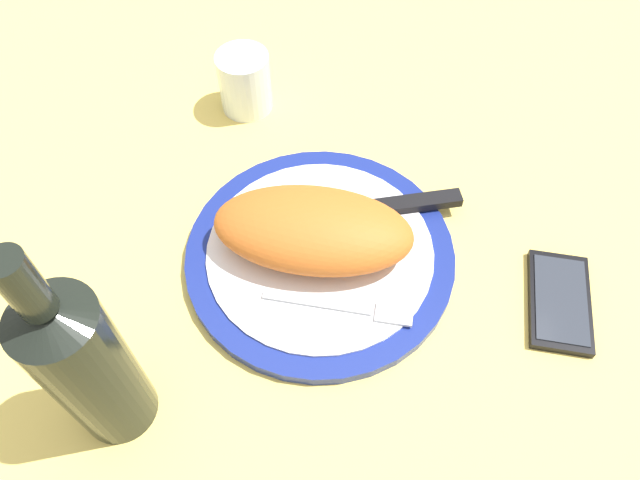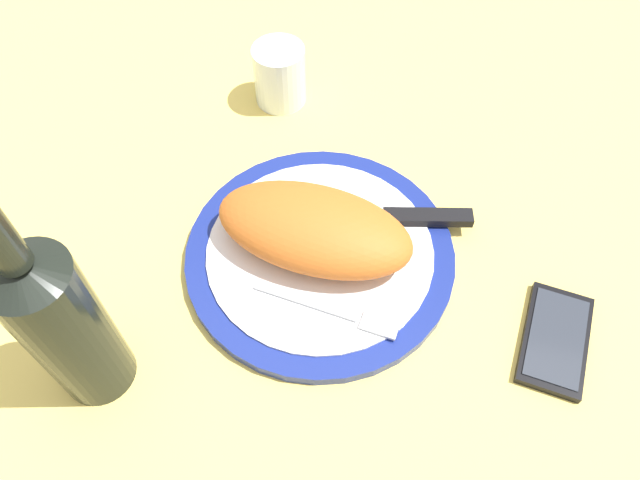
% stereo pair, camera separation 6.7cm
% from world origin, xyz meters
% --- Properties ---
extents(ground_plane, '(1.50, 1.50, 0.03)m').
position_xyz_m(ground_plane, '(0.00, 0.00, -0.01)').
color(ground_plane, '#EACC60').
extents(plate, '(0.31, 0.31, 0.02)m').
position_xyz_m(plate, '(0.00, 0.00, 0.01)').
color(plate, navy).
rests_on(plate, ground_plane).
extents(calzone, '(0.23, 0.13, 0.06)m').
position_xyz_m(calzone, '(-0.01, 0.01, 0.05)').
color(calzone, '#C16023').
rests_on(calzone, plate).
extents(fork, '(0.16, 0.04, 0.00)m').
position_xyz_m(fork, '(0.04, -0.07, 0.02)').
color(fork, silver).
rests_on(fork, plate).
extents(knife, '(0.24, 0.07, 0.01)m').
position_xyz_m(knife, '(0.08, 0.06, 0.02)').
color(knife, silver).
rests_on(knife, plate).
extents(smartphone, '(0.08, 0.13, 0.01)m').
position_xyz_m(smartphone, '(0.27, -0.05, 0.01)').
color(smartphone, black).
rests_on(smartphone, ground_plane).
extents(water_glass, '(0.07, 0.07, 0.08)m').
position_xyz_m(water_glass, '(-0.11, 0.25, 0.04)').
color(water_glass, silver).
rests_on(water_glass, ground_plane).
extents(wine_bottle, '(0.07, 0.07, 0.28)m').
position_xyz_m(wine_bottle, '(-0.19, -0.19, 0.11)').
color(wine_bottle, black).
rests_on(wine_bottle, ground_plane).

